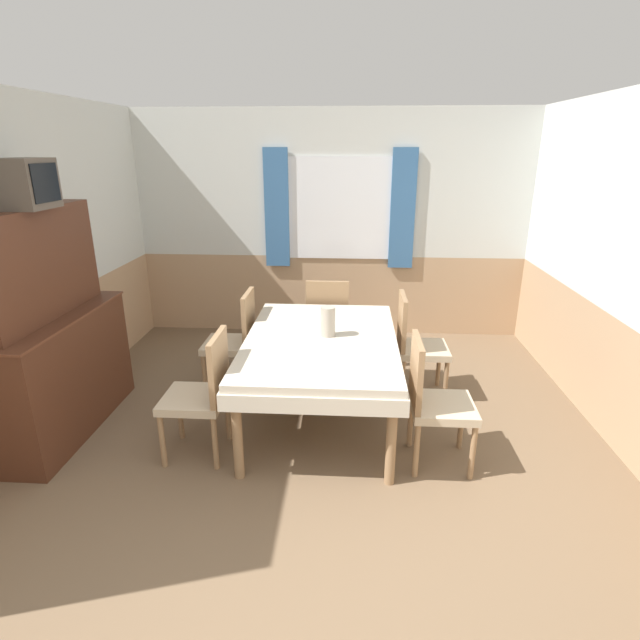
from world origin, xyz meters
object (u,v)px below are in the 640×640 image
object	(u,v)px
chair_right_far	(415,342)
chair_right_near	(433,398)
chair_head_window	(328,320)
dining_table	(321,350)
chair_left_far	(236,338)
tv	(26,184)
chair_left_near	(203,391)
sideboard	(55,343)
vase	(328,321)

from	to	relation	value
chair_right_far	chair_right_near	distance (m)	1.06
chair_right_near	chair_head_window	xyz separation A→B (m)	(-0.82, 1.64, 0.00)
dining_table	chair_left_far	bearing A→B (deg)	147.14
dining_table	tv	size ratio (longest dim) A/B	4.89
chair_left_near	sideboard	xyz separation A→B (m)	(-1.23, 0.28, 0.23)
chair_left_far	tv	size ratio (longest dim) A/B	2.58
chair_right_far	sideboard	world-z (taller)	sideboard
chair_left_near	chair_right_far	bearing A→B (deg)	-57.14
dining_table	chair_right_near	world-z (taller)	chair_right_near
chair_left_far	chair_left_near	world-z (taller)	same
chair_right_near	tv	bearing A→B (deg)	-94.84
dining_table	chair_right_near	distance (m)	0.99
chair_right_near	dining_table	bearing A→B (deg)	-122.86
chair_head_window	sideboard	size ratio (longest dim) A/B	0.54
chair_right_far	tv	world-z (taller)	tv
chair_right_far	chair_right_near	bearing A→B (deg)	0.00
sideboard	chair_left_near	bearing A→B (deg)	-12.80
chair_right_near	chair_left_near	size ratio (longest dim) A/B	1.00
chair_head_window	tv	size ratio (longest dim) A/B	2.58
chair_head_window	dining_table	bearing A→B (deg)	-90.00
chair_left_far	vase	distance (m)	1.05
sideboard	chair_right_far	bearing A→B (deg)	15.20
chair_right_far	vase	bearing A→B (deg)	-58.25
dining_table	sideboard	world-z (taller)	sideboard
chair_right_far	sideboard	xyz separation A→B (m)	(-2.87, -0.78, 0.23)
chair_right_near	chair_left_near	distance (m)	1.64
chair_left_far	sideboard	xyz separation A→B (m)	(-1.23, -0.78, 0.23)
chair_right_far	tv	size ratio (longest dim) A/B	2.58
chair_left_far	chair_right_near	xyz separation A→B (m)	(1.64, -1.06, 0.00)
dining_table	vase	distance (m)	0.23
chair_right_near	vase	xyz separation A→B (m)	(-0.77, 0.58, 0.35)
chair_left_near	vase	distance (m)	1.11
dining_table	chair_left_far	world-z (taller)	chair_left_far
chair_left_far	chair_right_near	size ratio (longest dim) A/B	1.00
chair_right_far	vase	xyz separation A→B (m)	(-0.77, -0.48, 0.35)
sideboard	vase	size ratio (longest dim) A/B	7.34
chair_left_far	sideboard	size ratio (longest dim) A/B	0.54
chair_right_near	chair_right_far	bearing A→B (deg)	-180.00
chair_right_far	sideboard	distance (m)	2.99
chair_left_near	chair_left_far	bearing A→B (deg)	0.00
chair_head_window	vase	bearing A→B (deg)	-87.21
vase	chair_left_near	bearing A→B (deg)	-146.18
chair_left_near	vase	xyz separation A→B (m)	(0.87, 0.58, 0.35)
chair_right_far	tv	distance (m)	3.28
chair_right_far	chair_left_near	bearing A→B (deg)	-57.14
chair_right_near	chair_head_window	world-z (taller)	same
chair_head_window	vase	size ratio (longest dim) A/B	3.94
chair_left_far	sideboard	bearing A→B (deg)	122.38
chair_right_near	tv	world-z (taller)	tv
tv	sideboard	bearing A→B (deg)	132.89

